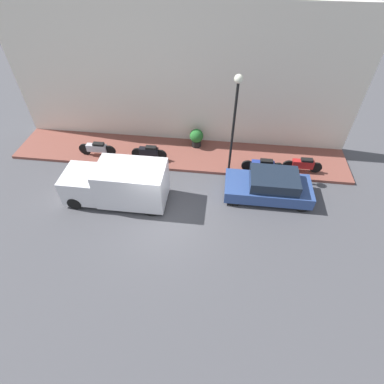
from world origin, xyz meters
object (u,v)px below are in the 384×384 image
(parked_car, at_px, (269,186))
(potted_plant, at_px, (196,137))
(motorcycle_black, at_px, (149,152))
(scooter_silver, at_px, (97,148))
(delivery_van, at_px, (117,184))
(streetlamp, at_px, (235,110))
(motorcycle_blue, at_px, (263,165))
(motorcycle_red, at_px, (303,164))

(parked_car, height_order, potted_plant, parked_car)
(motorcycle_black, xyz_separation_m, scooter_silver, (0.03, 2.87, -0.01))
(motorcycle_black, height_order, scooter_silver, motorcycle_black)
(delivery_van, bearing_deg, scooter_silver, 35.01)
(motorcycle_black, bearing_deg, streetlamp, -94.81)
(motorcycle_blue, bearing_deg, scooter_silver, 87.92)
(parked_car, xyz_separation_m, potted_plant, (3.45, 3.81, 0.09))
(potted_plant, bearing_deg, delivery_van, 145.23)
(motorcycle_black, bearing_deg, potted_plant, -57.12)
(scooter_silver, distance_m, motorcycle_red, 10.85)
(scooter_silver, relative_size, streetlamp, 0.41)
(scooter_silver, bearing_deg, parked_car, -102.16)
(delivery_van, distance_m, motorcycle_red, 9.23)
(motorcycle_black, height_order, motorcycle_red, motorcycle_black)
(delivery_van, distance_m, motorcycle_black, 3.10)
(parked_car, bearing_deg, delivery_van, 98.67)
(parked_car, relative_size, streetlamp, 0.80)
(motorcycle_black, height_order, potted_plant, potted_plant)
(parked_car, bearing_deg, potted_plant, 47.81)
(parked_car, xyz_separation_m, scooter_silver, (1.95, 9.04, -0.04))
(streetlamp, bearing_deg, potted_plant, 45.14)
(motorcycle_blue, xyz_separation_m, streetlamp, (-0.06, 1.70, 3.01))
(delivery_van, height_order, motorcycle_red, delivery_van)
(motorcycle_blue, bearing_deg, motorcycle_red, -82.80)
(delivery_van, bearing_deg, motorcycle_blue, -68.25)
(scooter_silver, bearing_deg, motorcycle_blue, -92.08)
(delivery_van, bearing_deg, parked_car, -81.33)
(motorcycle_red, bearing_deg, parked_car, 136.16)
(motorcycle_black, bearing_deg, parked_car, -107.30)
(motorcycle_blue, height_order, motorcycle_black, motorcycle_black)
(scooter_silver, distance_m, streetlamp, 7.74)
(parked_car, height_order, scooter_silver, parked_car)
(motorcycle_blue, bearing_deg, potted_plant, 63.15)
(motorcycle_black, xyz_separation_m, streetlamp, (-0.36, -4.26, 2.97))
(scooter_silver, xyz_separation_m, motorcycle_red, (-0.07, -10.85, -0.01))
(streetlamp, bearing_deg, scooter_silver, 86.92)
(parked_car, height_order, motorcycle_red, parked_car)
(potted_plant, bearing_deg, streetlamp, -134.86)
(motorcycle_black, relative_size, scooter_silver, 0.93)
(parked_car, relative_size, motorcycle_red, 2.03)
(delivery_van, height_order, motorcycle_blue, delivery_van)
(parked_car, distance_m, potted_plant, 5.14)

